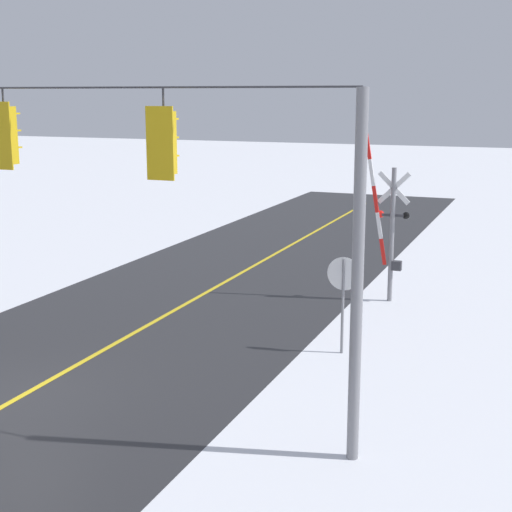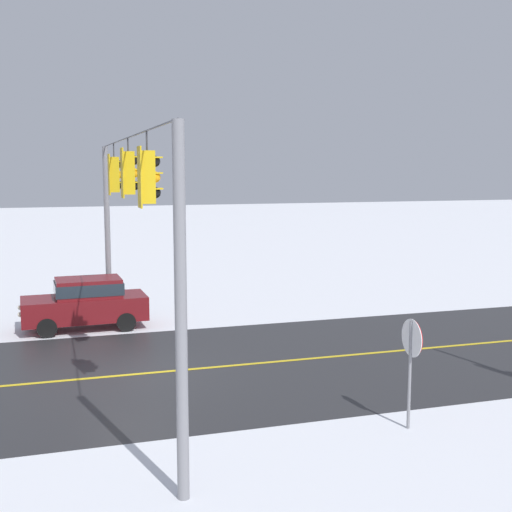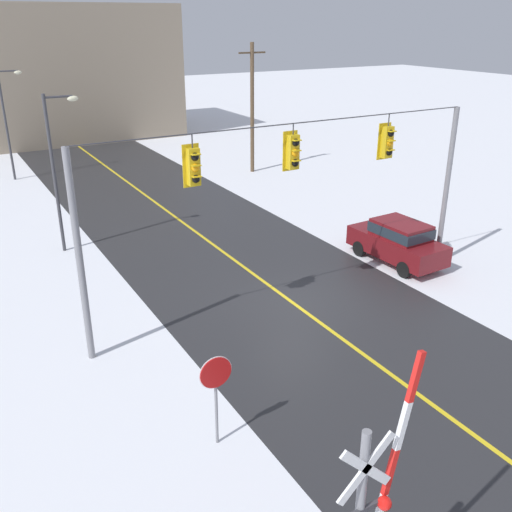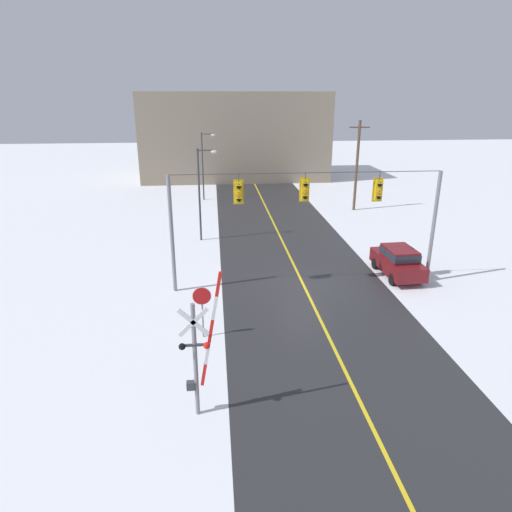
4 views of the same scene
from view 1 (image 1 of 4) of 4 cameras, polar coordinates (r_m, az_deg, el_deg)
The scene contains 4 objects.
ground_plane at distance 16.40m, azimuth -17.53°, elevation -10.21°, with size 160.00×160.00×0.00m, color white.
signal_span at distance 15.36m, azimuth -18.55°, elevation 4.61°, with size 14.20×0.47×6.22m.
stop_sign at distance 17.87m, azimuth 6.65°, elevation -2.08°, with size 0.80×0.09×2.35m.
railroad_crossing at distance 22.55m, azimuth 10.08°, elevation 2.38°, with size 1.41×0.31×5.01m.
Camera 1 is at (-9.84, 11.62, 6.09)m, focal length 52.82 mm.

